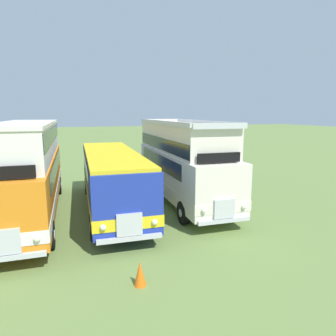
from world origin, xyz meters
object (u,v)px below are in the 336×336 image
(bus_fourth_in_row, at_px, (27,165))
(cone_near_end, at_px, (140,274))
(bus_fifth_in_row, at_px, (112,176))
(bus_sixth_in_row, at_px, (182,160))

(bus_fourth_in_row, relative_size, cone_near_end, 16.19)
(bus_fifth_in_row, bearing_deg, cone_near_end, -93.24)
(bus_sixth_in_row, relative_size, cone_near_end, 13.90)
(bus_sixth_in_row, bearing_deg, bus_fourth_in_row, 178.58)
(bus_fourth_in_row, bearing_deg, bus_sixth_in_row, -1.42)
(bus_fifth_in_row, bearing_deg, bus_fourth_in_row, 174.49)
(bus_fourth_in_row, height_order, bus_sixth_in_row, bus_sixth_in_row)
(bus_fourth_in_row, xyz_separation_m, bus_sixth_in_row, (7.84, -0.19, -0.12))
(bus_fifth_in_row, distance_m, cone_near_end, 7.52)
(bus_fourth_in_row, height_order, cone_near_end, bus_fourth_in_row)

